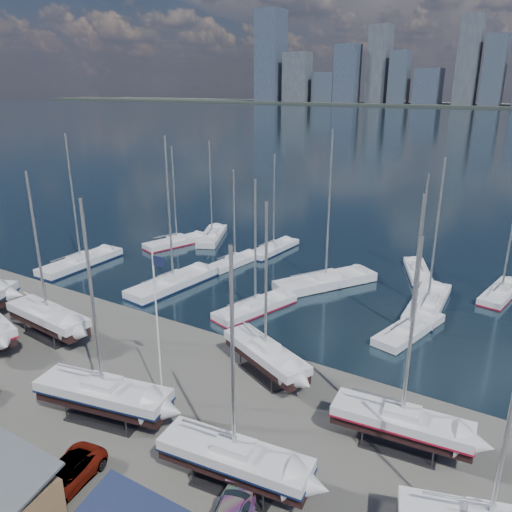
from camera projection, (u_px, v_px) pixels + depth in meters
The scene contains 20 objects.
ground at pixel (142, 384), 39.78m from camera, with size 1400.00×1400.00×0.00m, color #605E59.
sailboat_cradle_2 at pixel (48, 317), 46.56m from camera, with size 9.80×3.51×15.70m.
sailboat_cradle_3 at pixel (103, 394), 34.96m from camera, with size 10.29×4.67×16.06m.
sailboat_cradle_4 at pixel (266, 354), 40.27m from camera, with size 9.09×5.91×14.58m.
sailboat_cradle_5 at pixel (234, 458), 29.01m from camera, with size 9.51×3.56×15.08m.
sailboat_cradle_6 at pixel (401, 422), 32.13m from camera, with size 9.12×3.29×14.55m.
sailboat_moored_0 at pixel (81, 264), 65.49m from camera, with size 3.45×11.97×17.85m.
sailboat_moored_1 at pixel (177, 243), 74.12m from camera, with size 5.95×10.50×15.14m.
sailboat_moored_2 at pixel (212, 237), 76.81m from camera, with size 6.96×10.61×15.63m.
sailboat_moored_3 at pixel (173, 285), 58.64m from camera, with size 4.87×12.56×18.30m.
sailboat_moored_4 at pixel (235, 262), 66.00m from camera, with size 3.61×8.98×13.19m.
sailboat_moored_5 at pixel (273, 250), 71.13m from camera, with size 3.52×9.88×14.48m.
sailboat_moored_6 at pixel (255, 309), 52.39m from camera, with size 5.53×10.18×14.66m.
sailboat_moored_7 at pixel (325, 283), 59.01m from camera, with size 9.69×12.51×18.99m.
sailboat_moored_8 at pixel (418, 272), 62.50m from camera, with size 5.64×9.17×13.28m.
sailboat_moored_9 at pixel (409, 331), 47.64m from camera, with size 4.83×9.80×14.26m.
sailboat_moored_10 at pixel (427, 306), 53.08m from camera, with size 3.57×11.33×16.76m.
sailboat_moored_11 at pixel (501, 294), 56.14m from camera, with size 4.11×9.40×13.59m.
car_c at pixel (64, 476), 29.36m from camera, with size 2.51×5.45×1.52m, color gray.
flagpole at pixel (158, 320), 35.07m from camera, with size 1.06×0.12×11.99m.
Camera 1 is at (25.52, -34.64, 22.61)m, focal length 35.00 mm.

